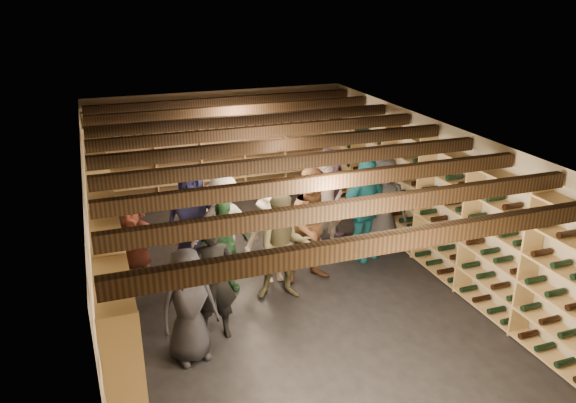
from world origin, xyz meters
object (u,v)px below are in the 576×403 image
at_px(crate_loose, 287,222).
at_px(person_10, 223,246).
at_px(person_1, 214,281).
at_px(person_12, 383,204).
at_px(person_8, 315,226).
at_px(person_11, 328,194).
at_px(person_0, 189,306).
at_px(person_6, 193,219).
at_px(crate_stack_left, 201,234).
at_px(person_4, 364,209).
at_px(person_5, 134,242).
at_px(crate_stack_right, 291,222).
at_px(person_2, 284,247).
at_px(person_3, 274,237).
at_px(person_9, 224,226).
at_px(person_7, 327,206).

xyz_separation_m(crate_loose, person_10, (-1.75, -2.01, 0.67)).
distance_m(person_1, person_12, 3.82).
xyz_separation_m(person_10, person_12, (3.02, 0.54, 0.10)).
relative_size(person_8, person_11, 1.08).
height_order(person_0, person_6, person_6).
bearing_deg(crate_stack_left, person_4, -20.89).
relative_size(crate_loose, person_5, 0.33).
height_order(crate_stack_right, person_2, person_2).
xyz_separation_m(person_3, person_11, (1.47, 1.24, 0.11)).
distance_m(crate_stack_left, person_12, 3.24).
relative_size(crate_stack_left, person_5, 0.56).
bearing_deg(person_6, crate_stack_right, 44.79).
relative_size(person_11, person_12, 1.01).
xyz_separation_m(person_4, person_12, (0.50, 0.25, -0.07)).
bearing_deg(person_9, person_7, 15.29).
height_order(person_2, person_12, person_12).
relative_size(person_7, person_8, 0.90).
relative_size(person_9, person_10, 1.12).
distance_m(crate_stack_right, person_1, 3.51).
relative_size(person_0, person_8, 0.81).
relative_size(person_4, person_7, 1.09).
distance_m(person_4, person_7, 0.69).
bearing_deg(person_1, person_5, 119.83).
bearing_deg(crate_loose, person_7, -75.70).
bearing_deg(crate_stack_right, person_8, -97.98).
height_order(person_5, person_8, person_8).
bearing_deg(person_7, crate_loose, 104.03).
distance_m(crate_loose, person_3, 2.27).
xyz_separation_m(person_1, person_4, (2.92, 1.45, 0.09)).
bearing_deg(person_0, person_9, 51.96).
xyz_separation_m(person_2, person_8, (0.64, 0.37, 0.10)).
relative_size(person_2, person_12, 0.98).
distance_m(person_5, person_9, 1.43).
distance_m(crate_stack_right, person_10, 2.38).
bearing_deg(person_2, person_12, 39.00).
bearing_deg(person_0, person_7, 25.92).
xyz_separation_m(person_1, person_5, (-0.88, 1.74, -0.07)).
relative_size(person_1, person_8, 0.89).
relative_size(crate_stack_left, person_11, 0.49).
bearing_deg(person_6, person_3, -11.87).
height_order(person_5, person_10, person_5).
bearing_deg(person_10, person_0, -137.62).
bearing_deg(person_8, person_0, -148.46).
distance_m(person_1, person_8, 2.11).
xyz_separation_m(person_4, person_11, (-0.23, 1.00, -0.06)).
bearing_deg(person_7, person_1, -141.81).
distance_m(crate_loose, person_9, 2.31).
bearing_deg(person_8, crate_stack_right, 81.80).
xyz_separation_m(person_4, person_8, (-1.08, -0.42, 0.02)).
xyz_separation_m(person_3, person_10, (-0.83, -0.05, -0.00)).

